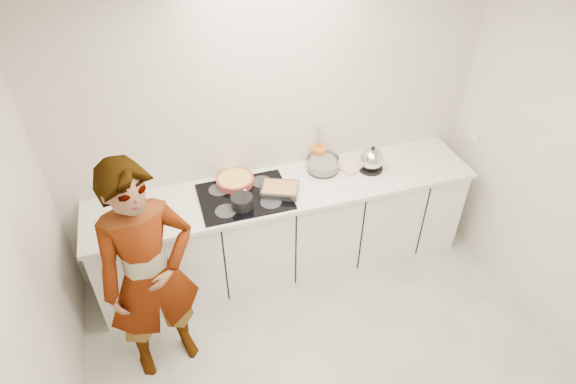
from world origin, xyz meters
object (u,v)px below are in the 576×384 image
object	(u,v)px
saucepan	(242,202)
cook	(150,276)
kettle	(372,160)
mixing_bowl	(323,165)
baking_dish	(280,189)
tart_dish	(235,180)
hob	(245,196)
utensil_crock	(319,155)

from	to	relation	value
saucepan	cook	bearing A→B (deg)	-146.46
kettle	mixing_bowl	bearing A→B (deg)	164.15
baking_dish	cook	bearing A→B (deg)	-151.73
tart_dish	saucepan	world-z (taller)	saucepan
hob	tart_dish	world-z (taller)	tart_dish
hob	tart_dish	size ratio (longest dim) A/B	2.05
cook	utensil_crock	bearing A→B (deg)	16.29
mixing_bowl	baking_dish	bearing A→B (deg)	-155.78
baking_dish	mixing_bowl	bearing A→B (deg)	24.22
saucepan	mixing_bowl	xyz separation A→B (m)	(0.78, 0.29, -0.00)
baking_dish	utensil_crock	bearing A→B (deg)	35.38
baking_dish	tart_dish	bearing A→B (deg)	143.83
utensil_crock	cook	distance (m)	1.78
kettle	cook	bearing A→B (deg)	-160.85
tart_dish	mixing_bowl	size ratio (longest dim) A/B	1.08
mixing_bowl	utensil_crock	distance (m)	0.12
tart_dish	cook	world-z (taller)	cook
mixing_bowl	kettle	size ratio (longest dim) A/B	1.36
hob	saucepan	bearing A→B (deg)	-110.60
saucepan	mixing_bowl	world-z (taller)	saucepan
saucepan	utensil_crock	bearing A→B (deg)	27.36
saucepan	kettle	bearing A→B (deg)	8.31
mixing_bowl	cook	distance (m)	1.72
tart_dish	kettle	distance (m)	1.17
cook	saucepan	bearing A→B (deg)	19.35
baking_dish	mixing_bowl	xyz separation A→B (m)	(0.44, 0.20, 0.01)
saucepan	baking_dish	size ratio (longest dim) A/B	0.48
tart_dish	kettle	size ratio (longest dim) A/B	1.48
mixing_bowl	kettle	xyz separation A→B (m)	(0.40, -0.11, 0.04)
tart_dish	utensil_crock	distance (m)	0.78
baking_dish	cook	distance (m)	1.23
kettle	cook	size ratio (longest dim) A/B	0.13
tart_dish	saucepan	size ratio (longest dim) A/B	2.00
tart_dish	utensil_crock	world-z (taller)	utensil_crock
kettle	tart_dish	bearing A→B (deg)	172.84
tart_dish	kettle	xyz separation A→B (m)	(1.16, -0.15, 0.06)
saucepan	cook	xyz separation A→B (m)	(-0.75, -0.50, -0.06)
tart_dish	cook	distance (m)	1.12
baking_dish	utensil_crock	distance (m)	0.55
tart_dish	cook	size ratio (longest dim) A/B	0.19
hob	baking_dish	world-z (taller)	baking_dish
mixing_bowl	kettle	bearing A→B (deg)	-15.85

